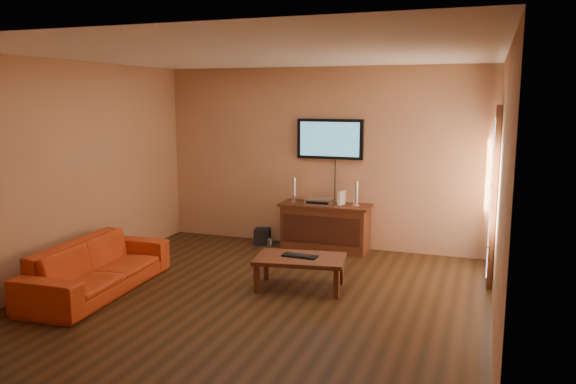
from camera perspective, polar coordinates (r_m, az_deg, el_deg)
The scene contains 14 objects.
ground_plane at distance 6.49m, azimuth -3.02°, elevation -10.71°, with size 5.00×5.00×0.00m, color black.
room_walls at distance 6.69m, azimuth -1.07°, elevation 4.77°, with size 5.00×5.00×5.00m.
french_door at distance 7.40m, azimuth 20.15°, elevation -0.33°, with size 0.07×1.02×2.22m.
media_console at distance 8.37m, azimuth 3.78°, elevation -3.55°, with size 1.34×0.51×0.70m.
television at distance 8.38m, azimuth 4.29°, elevation 5.39°, with size 1.00×0.08×0.59m.
coffee_table at distance 6.69m, azimuth 1.23°, elevation -7.02°, with size 1.13×0.78×0.39m.
sofa at distance 6.94m, azimuth -18.82°, elevation -6.42°, with size 2.02×0.59×0.79m, color #B43814.
speaker_left at distance 8.40m, azimuth 0.61°, elevation 0.10°, with size 0.10×0.10×0.37m.
speaker_right at distance 8.18m, azimuth 6.94°, elevation -0.25°, with size 0.10×0.10×0.36m.
av_receiver at distance 8.26m, azimuth 3.24°, elevation -0.96°, with size 0.38×0.27×0.09m, color silver.
game_console at distance 8.25m, azimuth 5.48°, elevation -0.58°, with size 0.04×0.15×0.21m, color white.
subwoofer at distance 8.76m, azimuth -2.63°, elevation -4.51°, with size 0.24×0.24×0.24m, color black.
bottle at distance 8.32m, azimuth -1.89°, elevation -5.44°, with size 0.07×0.07×0.20m.
keyboard at distance 6.69m, azimuth 1.21°, elevation -6.50°, with size 0.43×0.17×0.03m.
Camera 1 is at (2.37, -5.61, 2.24)m, focal length 35.00 mm.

